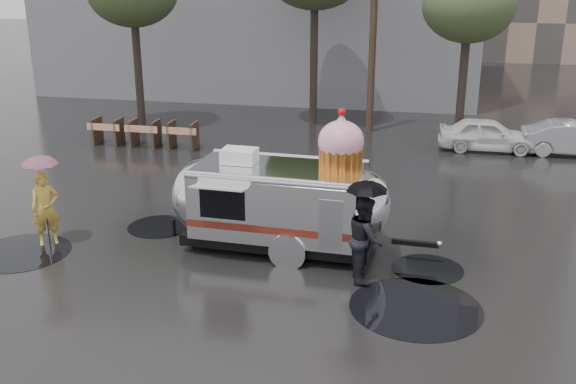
% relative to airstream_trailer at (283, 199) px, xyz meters
% --- Properties ---
extents(ground, '(120.00, 120.00, 0.00)m').
position_rel_airstream_trailer_xyz_m(ground, '(-1.51, -1.82, -1.27)').
color(ground, black).
rests_on(ground, ground).
extents(puddles, '(12.46, 9.84, 0.01)m').
position_rel_airstream_trailer_xyz_m(puddles, '(-1.69, -1.70, -1.26)').
color(puddles, black).
rests_on(puddles, ground).
extents(utility_pole, '(1.60, 0.28, 9.00)m').
position_rel_airstream_trailer_xyz_m(utility_pole, '(0.99, 12.18, 3.35)').
color(utility_pole, '#473323').
rests_on(utility_pole, ground).
extents(tree_right, '(3.36, 3.36, 6.42)m').
position_rel_airstream_trailer_xyz_m(tree_right, '(4.49, 11.18, 3.79)').
color(tree_right, '#382D26').
rests_on(tree_right, ground).
extents(barricade_row, '(4.30, 0.80, 1.00)m').
position_rel_airstream_trailer_xyz_m(barricade_row, '(-7.06, 8.15, -0.75)').
color(barricade_row, '#473323').
rests_on(barricade_row, ground).
extents(airstream_trailer, '(6.72, 2.63, 3.62)m').
position_rel_airstream_trailer_xyz_m(airstream_trailer, '(0.00, 0.00, 0.00)').
color(airstream_trailer, silver).
rests_on(airstream_trailer, ground).
extents(person_left, '(0.80, 0.75, 1.85)m').
position_rel_airstream_trailer_xyz_m(person_left, '(-5.75, -0.93, -0.34)').
color(person_left, gold).
rests_on(person_left, ground).
extents(umbrella_pink, '(1.09, 1.09, 2.29)m').
position_rel_airstream_trailer_xyz_m(umbrella_pink, '(-5.75, -0.93, 0.65)').
color(umbrella_pink, pink).
rests_on(umbrella_pink, ground).
extents(person_right, '(0.70, 1.01, 1.91)m').
position_rel_airstream_trailer_xyz_m(person_right, '(2.10, -1.29, -0.31)').
color(person_right, black).
rests_on(person_right, ground).
extents(umbrella_black, '(1.10, 1.10, 2.30)m').
position_rel_airstream_trailer_xyz_m(umbrella_black, '(2.10, -1.29, 0.66)').
color(umbrella_black, black).
rests_on(umbrella_black, ground).
extents(tripod, '(0.64, 0.62, 1.59)m').
position_rel_airstream_trailer_xyz_m(tripod, '(1.80, -0.77, -0.32)').
color(tripod, black).
rests_on(tripod, ground).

